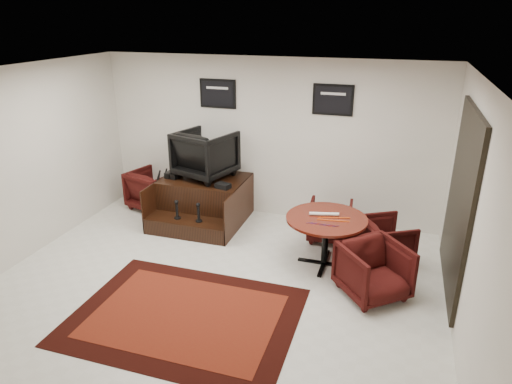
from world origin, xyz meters
TOP-DOWN VIEW (x-y plane):
  - ground at (0.00, 0.00)m, footprint 6.00×6.00m
  - room_shell at (0.41, 0.12)m, footprint 6.02×5.02m
  - area_rug at (-0.08, -0.78)m, footprint 2.70×2.03m
  - shine_podium at (-0.99, 1.90)m, footprint 1.47×1.51m
  - shine_chair at (-0.99, 2.05)m, footprint 1.09×1.05m
  - shoes_pair at (-1.53, 1.86)m, footprint 0.25×0.30m
  - polish_kit at (-0.50, 1.61)m, footprint 0.27×0.22m
  - umbrella_black at (-1.87, 1.75)m, footprint 0.35×0.13m
  - umbrella_hooked at (-1.83, 1.92)m, footprint 0.34×0.13m
  - armchair_side at (-2.10, 2.10)m, footprint 0.96×0.93m
  - meeting_table at (1.33, 0.97)m, footprint 1.15×1.15m
  - table_chair_back at (1.26, 1.82)m, footprint 0.71×0.68m
  - table_chair_window at (2.15, 1.36)m, footprint 0.91×0.93m
  - table_chair_corner at (2.05, 0.38)m, footprint 1.05×1.04m
  - paper_roll at (1.28, 1.02)m, footprint 0.42×0.15m
  - table_clutter at (1.40, 0.88)m, footprint 0.57×0.37m

SIDE VIEW (x-z plane):
  - ground at x=0.00m, z-range 0.00..0.00m
  - area_rug at x=-0.08m, z-range 0.00..0.01m
  - table_chair_back at x=1.26m, z-range 0.00..0.69m
  - shine_podium at x=-0.99m, z-range -0.03..0.73m
  - table_chair_window at x=2.15m, z-range 0.00..0.72m
  - table_chair_corner at x=2.05m, z-range 0.00..0.79m
  - armchair_side at x=-2.10m, z-range 0.00..0.81m
  - umbrella_hooked at x=-1.83m, z-range 0.00..0.91m
  - umbrella_black at x=-1.87m, z-range 0.00..0.93m
  - meeting_table at x=1.33m, z-range 0.29..1.04m
  - table_clutter at x=1.40m, z-range 0.75..0.77m
  - paper_roll at x=1.28m, z-range 0.76..0.81m
  - polish_kit at x=-0.50m, z-range 0.76..0.84m
  - shoes_pair at x=-1.53m, z-range 0.76..0.86m
  - shine_chair at x=-0.99m, z-range 0.76..1.67m
  - room_shell at x=0.41m, z-range 0.38..3.19m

